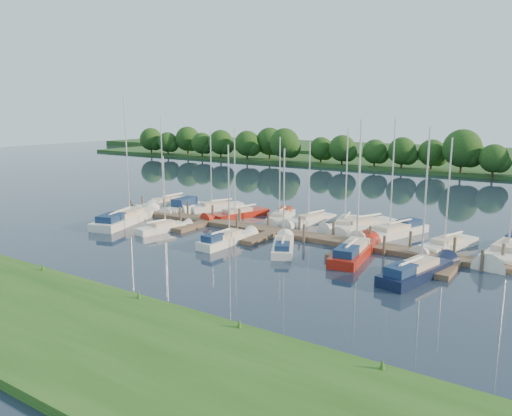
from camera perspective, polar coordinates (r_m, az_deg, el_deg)
The scene contains 24 objects.
ground at distance 40.34m, azimuth -3.60°, elevation -5.24°, with size 260.00×260.00×0.00m, color #182430.
near_bank at distance 29.90m, azimuth -22.91°, elevation -11.59°, with size 90.00×10.00×0.50m, color #1F4D16.
dock at distance 46.10m, azimuth 1.90°, elevation -2.88°, with size 40.00×6.00×0.40m.
mooring_pilings at distance 46.94m, azimuth 2.63°, elevation -2.13°, with size 38.24×2.84×2.00m.
far_shore at distance 108.89m, azimuth 21.10°, elevation 4.55°, with size 180.00×30.00×0.60m, color #1F431A.
distant_hill at distance 133.26m, azimuth 23.53°, elevation 5.61°, with size 220.00×40.00×1.40m, color #2F5324.
treeline at distance 95.95m, azimuth 19.20°, elevation 6.14°, with size 145.58×9.96×8.28m.
sailboat_n_0 at distance 59.82m, azimuth -10.31°, elevation 0.27°, with size 2.52×9.02×11.55m.
motorboat at distance 57.39m, azimuth -8.29°, elevation -0.02°, with size 2.36×6.56×1.94m.
sailboat_n_2 at distance 57.71m, azimuth -4.89°, elevation 0.00°, with size 4.43×7.36×9.59m.
sailboat_n_3 at distance 53.50m, azimuth -2.21°, elevation -0.84°, with size 3.78×8.04×10.16m.
sailboat_n_4 at distance 52.30m, azimuth 2.80°, elevation -1.08°, with size 3.25×7.13×9.02m.
sailboat_n_5 at distance 51.20m, azimuth 6.19°, elevation -1.45°, with size 3.04×6.77×8.61m.
sailboat_n_6 at distance 49.26m, azimuth 10.15°, elevation -2.06°, with size 3.46×8.04×10.13m.
sailboat_n_7 at distance 49.54m, azimuth 11.74°, elevation -2.04°, with size 5.04×8.31×10.81m.
sailboat_n_8 at distance 47.41m, azimuth 15.33°, elevation -2.74°, with size 4.51×8.79×11.18m.
sailboat_n_9 at distance 44.23m, azimuth 20.88°, elevation -4.13°, with size 3.70×7.49×9.59m.
sailboat_n_10 at distance 44.40m, azimuth 26.98°, elevation -4.50°, with size 3.53×10.22×12.74m.
sailboat_s_0 at distance 53.06m, azimuth -14.48°, elevation -1.22°, with size 5.02×10.70×13.47m.
sailboat_s_1 at distance 48.27m, azimuth -10.52°, elevation -2.34°, with size 2.37×5.78×7.50m.
sailboat_s_2 at distance 43.07m, azimuth -3.41°, elevation -3.72°, with size 1.81×6.82×8.91m.
sailboat_s_3 at distance 41.30m, azimuth 3.13°, elevation -4.40°, with size 4.22×6.51×8.66m.
sailboat_s_4 at distance 40.14m, azimuth 11.20°, elevation -5.02°, with size 2.97×8.76×11.14m.
sailboat_s_5 at distance 36.39m, azimuth 17.95°, elevation -7.05°, with size 3.49×8.37×10.71m.
Camera 1 is at (23.53, -30.74, 11.34)m, focal length 35.00 mm.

